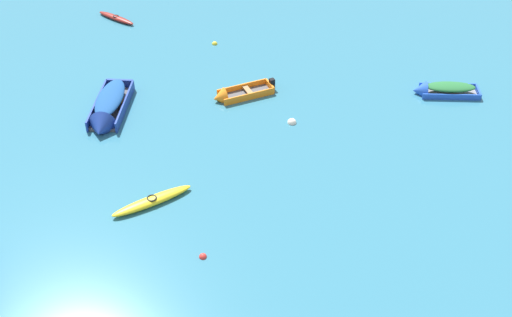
# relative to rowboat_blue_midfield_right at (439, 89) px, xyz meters

# --- Properties ---
(rowboat_blue_midfield_right) EXTENTS (3.53, 1.77, 1.03)m
(rowboat_blue_midfield_right) POSITION_rel_rowboat_blue_midfield_right_xyz_m (0.00, 0.00, 0.00)
(rowboat_blue_midfield_right) COLOR gray
(rowboat_blue_midfield_right) RESTS_ON ground_plane
(kayak_maroon_near_camera) EXTENTS (2.89, 1.52, 0.28)m
(kayak_maroon_near_camera) POSITION_rel_rowboat_blue_midfield_right_xyz_m (-19.61, 3.79, -0.13)
(kayak_maroon_near_camera) COLOR maroon
(kayak_maroon_near_camera) RESTS_ON ground_plane
(rowboat_deep_blue_cluster_outer) EXTENTS (2.23, 4.74, 1.34)m
(rowboat_deep_blue_cluster_outer) POSITION_rel_rowboat_blue_midfield_right_xyz_m (-15.59, -6.21, 0.16)
(rowboat_deep_blue_cluster_outer) COLOR #4C4C51
(rowboat_deep_blue_cluster_outer) RESTS_ON ground_plane
(kayak_yellow_back_row_center) EXTENTS (2.86, 2.95, 0.34)m
(kayak_yellow_back_row_center) POSITION_rel_rowboat_blue_midfield_right_xyz_m (-11.18, -11.58, -0.10)
(kayak_yellow_back_row_center) COLOR yellow
(kayak_yellow_back_row_center) RESTS_ON ground_plane
(rowboat_orange_far_back) EXTENTS (3.09, 2.73, 0.95)m
(rowboat_orange_far_back) POSITION_rel_rowboat_blue_midfield_right_xyz_m (-10.16, -3.02, -0.09)
(rowboat_orange_far_back) COLOR #4C4C51
(rowboat_orange_far_back) RESTS_ON ground_plane
(mooring_buoy_far_field) EXTENTS (0.30, 0.30, 0.30)m
(mooring_buoy_far_field) POSITION_rel_rowboat_blue_midfield_right_xyz_m (-8.22, -13.93, -0.26)
(mooring_buoy_far_field) COLOR red
(mooring_buoy_far_field) RESTS_ON ground_plane
(mooring_buoy_between_boats_right) EXTENTS (0.45, 0.45, 0.45)m
(mooring_buoy_between_boats_right) POSITION_rel_rowboat_blue_midfield_right_xyz_m (-6.78, -4.43, -0.26)
(mooring_buoy_between_boats_right) COLOR silver
(mooring_buoy_between_boats_right) RESTS_ON ground_plane
(mooring_buoy_central) EXTENTS (0.32, 0.32, 0.32)m
(mooring_buoy_central) POSITION_rel_rowboat_blue_midfield_right_xyz_m (-12.77, 2.29, -0.26)
(mooring_buoy_central) COLOR yellow
(mooring_buoy_central) RESTS_ON ground_plane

